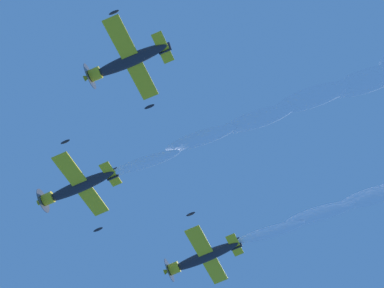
% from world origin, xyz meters
% --- Properties ---
extents(airplane_lead, '(8.40, 8.26, 4.36)m').
position_xyz_m(airplane_lead, '(2.20, -2.55, 59.74)').
color(airplane_lead, '#232328').
extents(airplane_left_wingman, '(8.45, 8.29, 4.01)m').
position_xyz_m(airplane_left_wingman, '(-12.09, -0.64, 60.00)').
color(airplane_left_wingman, '#232328').
extents(airplane_right_wingman, '(8.40, 8.34, 3.87)m').
position_xyz_m(airplane_right_wingman, '(2.63, -18.01, 59.38)').
color(airplane_right_wingman, '#232328').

